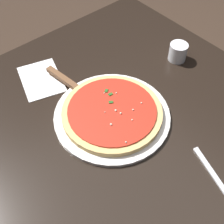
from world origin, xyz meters
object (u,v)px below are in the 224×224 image
pizza (112,112)px  serving_plate (112,115)px  cup_small_sauce (178,52)px  pizza_server (72,85)px  napkin_folded_right (41,79)px  fork (220,184)px

pizza → serving_plate: bearing=88.1°
pizza → cup_small_sauce: size_ratio=4.77×
pizza → cup_small_sauce: bearing=-81.6°
serving_plate → pizza: bearing=-91.9°
serving_plate → cup_small_sauce: bearing=-81.6°
pizza_server → cup_small_sauce: 0.35m
pizza_server → napkin_folded_right: bearing=27.1°
pizza → napkin_folded_right: 0.26m
cup_small_sauce → napkin_folded_right: 0.44m
pizza → pizza_server: (0.16, 0.02, -0.00)m
pizza_server → fork: 0.48m
pizza → fork: bearing=-169.5°
cup_small_sauce → fork: bearing=144.6°
serving_plate → pizza: 0.01m
pizza_server → cup_small_sauce: size_ratio=3.93×
pizza_server → napkin_folded_right: size_ratio=1.42×
cup_small_sauce → napkin_folded_right: bearing=62.0°
pizza → cup_small_sauce: 0.32m
napkin_folded_right → fork: bearing=-167.3°
cup_small_sauce → fork: size_ratio=0.31×
pizza_server → fork: size_ratio=1.23×
napkin_folded_right → pizza_server: bearing=-152.9°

